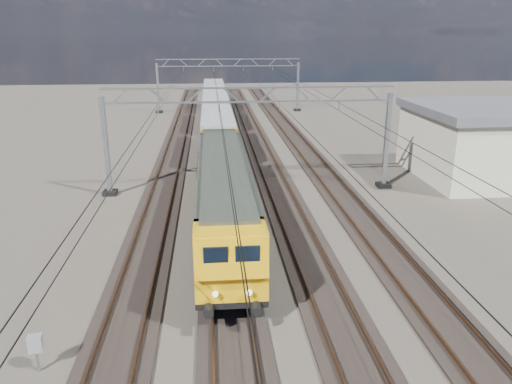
{
  "coord_description": "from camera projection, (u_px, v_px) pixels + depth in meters",
  "views": [
    {
      "loc": [
        -2.59,
        -28.87,
        10.53
      ],
      "look_at": [
        -0.29,
        -3.73,
        2.4
      ],
      "focal_mm": 35.0,
      "sensor_mm": 36.0,
      "label": 1
    }
  ],
  "objects": [
    {
      "name": "track_inner_east",
      "position": [
        287.0,
        208.0,
        30.97
      ],
      "size": [
        2.6,
        140.0,
        0.3
      ],
      "color": "black",
      "rests_on": "ground"
    },
    {
      "name": "ground",
      "position": [
        255.0,
        210.0,
        30.82
      ],
      "size": [
        160.0,
        160.0,
        0.0
      ],
      "primitive_type": "plane",
      "color": "black",
      "rests_on": "ground"
    },
    {
      "name": "overhead_wires",
      "position": [
        245.0,
        100.0,
        36.64
      ],
      "size": [
        12.03,
        140.0,
        0.53
      ],
      "color": "black",
      "rests_on": "ground"
    },
    {
      "name": "locomotive",
      "position": [
        223.0,
        190.0,
        27.03
      ],
      "size": [
        2.76,
        21.1,
        3.62
      ],
      "color": "black",
      "rests_on": "ground"
    },
    {
      "name": "hopper_wagon_mid",
      "position": [
        215.0,
        107.0,
        57.3
      ],
      "size": [
        3.38,
        13.0,
        3.25
      ],
      "color": "black",
      "rests_on": "ground"
    },
    {
      "name": "catenary_gantry_mid",
      "position": [
        250.0,
        135.0,
        33.41
      ],
      "size": [
        19.9,
        0.9,
        7.11
      ],
      "color": "gray",
      "rests_on": "ground"
    },
    {
      "name": "hopper_wagon_third",
      "position": [
        214.0,
        93.0,
        70.76
      ],
      "size": [
        3.38,
        13.0,
        3.25
      ],
      "color": "black",
      "rests_on": "ground"
    },
    {
      "name": "track_outer_east",
      "position": [
        350.0,
        206.0,
        31.32
      ],
      "size": [
        2.6,
        140.0,
        0.3
      ],
      "color": "black",
      "rests_on": "ground"
    },
    {
      "name": "track_outer_west",
      "position": [
        157.0,
        212.0,
        30.27
      ],
      "size": [
        2.6,
        140.0,
        0.3
      ],
      "color": "black",
      "rests_on": "ground"
    },
    {
      "name": "catenary_gantry_far",
      "position": [
        229.0,
        83.0,
        67.54
      ],
      "size": [
        19.9,
        0.9,
        7.11
      ],
      "color": "gray",
      "rests_on": "ground"
    },
    {
      "name": "trackside_cabinet",
      "position": [
        35.0,
        344.0,
        15.92
      ],
      "size": [
        0.48,
        0.39,
        1.32
      ],
      "rotation": [
        0.0,
        0.0,
        0.15
      ],
      "color": "gray",
      "rests_on": "ground"
    },
    {
      "name": "track_loco",
      "position": [
        223.0,
        210.0,
        30.62
      ],
      "size": [
        2.6,
        140.0,
        0.3
      ],
      "color": "black",
      "rests_on": "ground"
    },
    {
      "name": "hopper_wagon_lead",
      "position": [
        218.0,
        131.0,
        43.83
      ],
      "size": [
        3.38,
        13.0,
        3.25
      ],
      "color": "black",
      "rests_on": "ground"
    }
  ]
}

